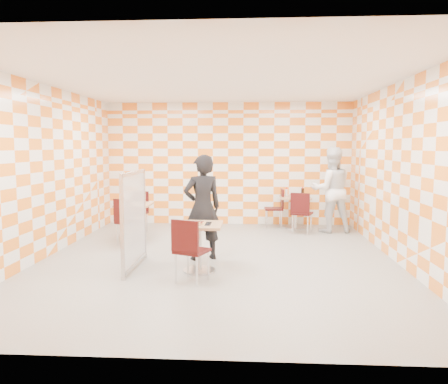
# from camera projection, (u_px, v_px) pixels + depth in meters

# --- Properties ---
(room_shell) EXTENTS (7.00, 7.00, 7.00)m
(room_shell) POSITION_uv_depth(u_px,v_px,m) (220.00, 171.00, 7.84)
(room_shell) COLOR gray
(room_shell) RESTS_ON ground
(main_table) EXTENTS (0.70, 0.70, 0.75)m
(main_table) POSITION_uv_depth(u_px,v_px,m) (199.00, 239.00, 6.73)
(main_table) COLOR tan
(main_table) RESTS_ON ground
(second_table) EXTENTS (0.70, 0.70, 0.75)m
(second_table) POSITION_uv_depth(u_px,v_px,m) (295.00, 207.00, 10.31)
(second_table) COLOR tan
(second_table) RESTS_ON ground
(empty_table) EXTENTS (0.70, 0.70, 0.75)m
(empty_table) POSITION_uv_depth(u_px,v_px,m) (134.00, 215.00, 9.07)
(empty_table) COLOR tan
(empty_table) RESTS_ON ground
(chair_main_front) EXTENTS (0.55, 0.56, 0.92)m
(chair_main_front) POSITION_uv_depth(u_px,v_px,m) (189.00, 246.00, 6.13)
(chair_main_front) COLOR #380B0B
(chair_main_front) RESTS_ON ground
(chair_second_front) EXTENTS (0.54, 0.55, 0.92)m
(chair_second_front) POSITION_uv_depth(u_px,v_px,m) (301.00, 210.00, 9.59)
(chair_second_front) COLOR #380B0B
(chair_second_front) RESTS_ON ground
(chair_second_side) EXTENTS (0.44, 0.43, 0.92)m
(chair_second_side) POSITION_uv_depth(u_px,v_px,m) (278.00, 205.00, 10.38)
(chair_second_side) COLOR #380B0B
(chair_second_side) RESTS_ON ground
(chair_empty_near) EXTENTS (0.56, 0.56, 0.92)m
(chair_empty_near) POSITION_uv_depth(u_px,v_px,m) (126.00, 218.00, 8.48)
(chair_empty_near) COLOR #380B0B
(chair_empty_near) RESTS_ON ground
(chair_empty_far) EXTENTS (0.46, 0.47, 0.92)m
(chair_empty_far) POSITION_uv_depth(u_px,v_px,m) (138.00, 209.00, 9.77)
(chair_empty_far) COLOR #380B0B
(chair_empty_far) RESTS_ON ground
(partition) EXTENTS (0.08, 1.38, 1.55)m
(partition) POSITION_uv_depth(u_px,v_px,m) (134.00, 219.00, 6.90)
(partition) COLOR white
(partition) RESTS_ON ground
(man_dark) EXTENTS (0.77, 0.65, 1.80)m
(man_dark) POSITION_uv_depth(u_px,v_px,m) (202.00, 207.00, 7.43)
(man_dark) COLOR black
(man_dark) RESTS_ON ground
(man_white) EXTENTS (0.99, 0.81, 1.91)m
(man_white) POSITION_uv_depth(u_px,v_px,m) (331.00, 190.00, 9.82)
(man_white) COLOR white
(man_white) RESTS_ON ground
(pizza_on_foil) EXTENTS (0.40, 0.40, 0.04)m
(pizza_on_foil) POSITION_uv_depth(u_px,v_px,m) (199.00, 223.00, 6.69)
(pizza_on_foil) COLOR silver
(pizza_on_foil) RESTS_ON main_table
(sport_bottle) EXTENTS (0.06, 0.06, 0.20)m
(sport_bottle) POSITION_uv_depth(u_px,v_px,m) (286.00, 192.00, 10.44)
(sport_bottle) COLOR white
(sport_bottle) RESTS_ON second_table
(soda_bottle) EXTENTS (0.07, 0.07, 0.23)m
(soda_bottle) POSITION_uv_depth(u_px,v_px,m) (303.00, 192.00, 10.31)
(soda_bottle) COLOR black
(soda_bottle) RESTS_ON second_table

